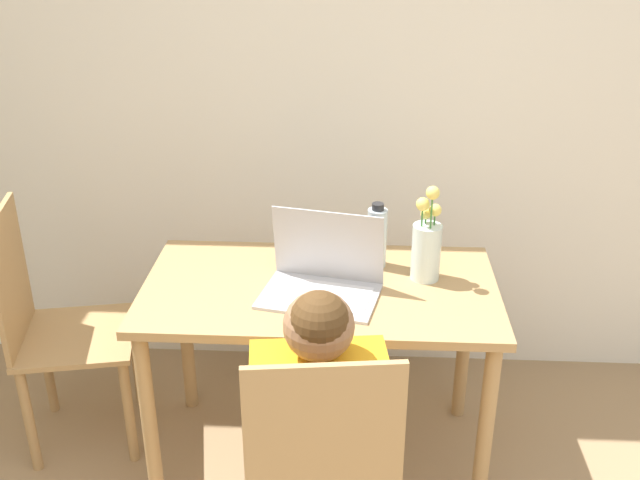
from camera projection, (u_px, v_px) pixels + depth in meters
name	position (u px, v px, depth m)	size (l,w,h in m)	color
wall_back	(381.00, 75.00, 2.84)	(6.40, 0.05, 2.50)	white
dining_table	(320.00, 311.00, 2.50)	(1.17, 0.64, 0.71)	tan
chair_spare	(55.00, 328.00, 2.66)	(0.47, 0.47, 0.93)	tan
person_seated	(318.00, 404.00, 2.00)	(0.40, 0.46, 1.01)	orange
laptop	(323.00, 275.00, 2.40)	(0.41, 0.33, 0.26)	#B2B2B7
flower_vase	(427.00, 246.00, 2.46)	(0.10, 0.10, 0.34)	silver
water_bottle	(377.00, 237.00, 2.55)	(0.07, 0.07, 0.23)	silver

